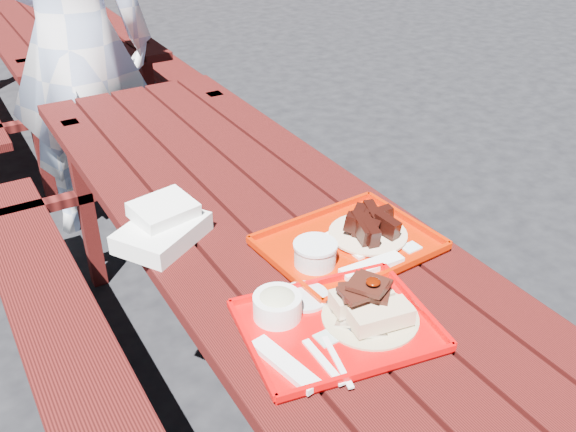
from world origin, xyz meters
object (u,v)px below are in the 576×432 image
object	(u,v)px
near_tray	(333,314)
far_tray	(348,243)
picnic_table_near	(263,268)
picnic_table_far	(48,42)
person	(74,41)

from	to	relation	value
near_tray	far_tray	bearing A→B (deg)	48.53
picnic_table_near	near_tray	bearing A→B (deg)	-100.59
picnic_table_near	far_tray	xyz separation A→B (m)	(0.11, -0.28, 0.21)
picnic_table_far	near_tray	distance (m)	3.31
picnic_table_near	person	distance (m)	1.47
far_tray	person	bearing A→B (deg)	98.04
picnic_table_near	far_tray	bearing A→B (deg)	-69.42
picnic_table_far	far_tray	distance (m)	3.09
picnic_table_near	person	bearing A→B (deg)	95.44
picnic_table_far	far_tray	xyz separation A→B (m)	(0.11, -3.08, 0.21)
picnic_table_near	picnic_table_far	bearing A→B (deg)	90.00
near_tray	person	size ratio (longest dim) A/B	0.25
picnic_table_far	near_tray	size ratio (longest dim) A/B	5.28
picnic_table_near	near_tray	xyz separation A→B (m)	(-0.09, -0.51, 0.22)
person	picnic_table_near	bearing A→B (deg)	119.26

